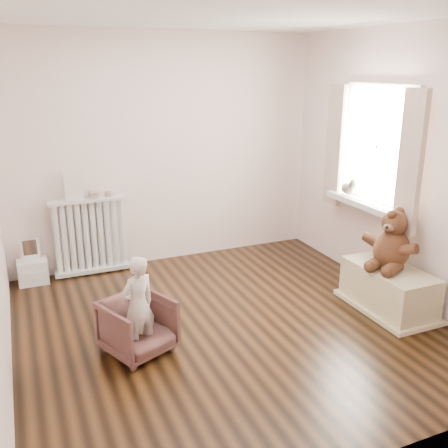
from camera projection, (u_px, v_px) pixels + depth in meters
name	position (u px, v px, depth m)	size (l,w,h in m)	color
floor	(228.00, 325.00, 4.47)	(3.60, 3.60, 0.01)	black
ceiling	(229.00, 12.00, 3.69)	(3.60, 3.60, 0.01)	white
back_wall	(165.00, 151.00, 5.66)	(3.60, 0.02, 2.60)	white
front_wall	(372.00, 256.00, 2.50)	(3.60, 0.02, 2.60)	white
right_wall	(401.00, 167.00, 4.76)	(0.02, 3.60, 2.60)	white
window	(378.00, 147.00, 4.96)	(0.03, 0.90, 1.10)	white
window_sill	(366.00, 204.00, 5.10)	(0.22, 1.10, 0.06)	silver
curtain_left	(410.00, 163.00, 4.44)	(0.06, 0.26, 1.30)	beige
curtain_right	(335.00, 146.00, 5.44)	(0.06, 0.26, 1.30)	beige
radiator	(91.00, 240.00, 5.48)	(0.82, 0.15, 0.86)	silver
paper_doll	(73.00, 186.00, 5.25)	(0.19, 0.02, 0.31)	beige
tin_a	(94.00, 195.00, 5.36)	(0.11, 0.11, 0.07)	#A59E8C
tin_b	(109.00, 194.00, 5.42)	(0.10, 0.10, 0.05)	#A59E8C
toy_vanity	(31.00, 259.00, 5.26)	(0.30, 0.22, 0.48)	silver
armchair	(138.00, 326.00, 3.99)	(0.49, 0.50, 0.46)	brown
child	(138.00, 306.00, 3.88)	(0.30, 0.20, 0.82)	beige
toy_bench	(388.00, 289.00, 4.72)	(0.47, 0.89, 0.42)	beige
teddy_bear	(392.00, 242.00, 4.58)	(0.46, 0.36, 0.56)	#3D2011
plush_cat	(349.00, 186.00, 5.31)	(0.14, 0.23, 0.19)	#6C6559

